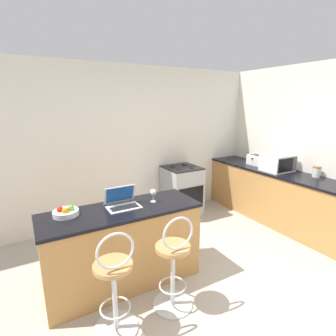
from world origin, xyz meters
TOP-DOWN VIEW (x-y plane):
  - ground_plane at (0.00, 0.00)m, footprint 20.00×20.00m
  - wall_back at (0.00, 2.50)m, footprint 12.00×0.06m
  - breakfast_bar at (-0.70, 0.87)m, footprint 1.69×0.61m
  - counter_right at (2.13, 0.98)m, footprint 0.64×3.00m
  - bar_stool_near at (-1.00, 0.27)m, footprint 0.40×0.40m
  - bar_stool_far at (-0.41, 0.27)m, footprint 0.40×0.40m
  - laptop at (-0.67, 0.94)m, footprint 0.35×0.27m
  - microwave at (2.12, 1.14)m, footprint 0.49×0.38m
  - toaster at (2.15, 1.62)m, footprint 0.23×0.30m
  - stove_range at (0.88, 2.15)m, footprint 0.59×0.61m
  - storage_jar at (2.32, 0.59)m, footprint 0.12×0.12m
  - wine_glass_short at (-0.31, 0.89)m, footprint 0.07×0.07m
  - fruit_bowl at (-1.25, 0.98)m, footprint 0.25×0.25m
  - mug_white at (2.33, 1.90)m, footprint 0.10×0.08m

SIDE VIEW (x-z plane):
  - ground_plane at x=0.00m, z-range 0.00..0.00m
  - stove_range at x=0.88m, z-range 0.00..0.90m
  - counter_right at x=2.13m, z-range 0.00..0.89m
  - breakfast_bar at x=-0.70m, z-range 0.00..0.89m
  - bar_stool_near at x=-1.00m, z-range -0.03..0.97m
  - bar_stool_far at x=-0.41m, z-range -0.03..0.97m
  - fruit_bowl at x=-1.25m, z-range 0.87..0.98m
  - mug_white at x=2.33m, z-range 0.89..1.00m
  - laptop at x=-0.67m, z-range 0.84..1.06m
  - storage_jar at x=2.32m, z-range 0.89..1.06m
  - toaster at x=2.15m, z-range 0.89..1.08m
  - wine_glass_short at x=-0.31m, z-range 0.93..1.08m
  - microwave at x=2.12m, z-range 0.89..1.17m
  - wall_back at x=0.00m, z-range 0.00..2.60m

